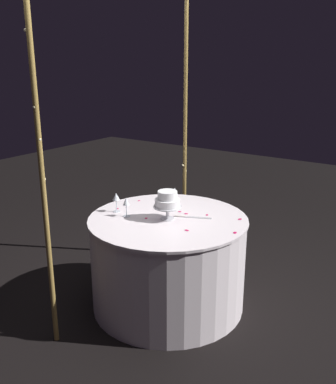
{
  "coord_description": "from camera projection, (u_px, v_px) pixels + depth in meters",
  "views": [
    {
      "loc": [
        -2.61,
        -1.8,
        1.96
      ],
      "look_at": [
        0.0,
        0.0,
        0.99
      ],
      "focal_mm": 39.87,
      "sensor_mm": 36.0,
      "label": 1
    }
  ],
  "objects": [
    {
      "name": "rose_petal_7",
      "position": [
        207.0,
        215.0,
        3.43
      ],
      "size": [
        0.04,
        0.03,
        0.0
      ],
      "primitive_type": "ellipsoid",
      "rotation": [
        0.0,
        0.0,
        3.6
      ],
      "color": "#C61951",
      "rests_on": "main_table"
    },
    {
      "name": "cake_knife",
      "position": [
        190.0,
        217.0,
        3.38
      ],
      "size": [
        0.14,
        0.28,
        0.01
      ],
      "color": "silver",
      "rests_on": "main_table"
    },
    {
      "name": "wine_glass_2",
      "position": [
        116.0,
        198.0,
        3.48
      ],
      "size": [
        0.06,
        0.06,
        0.16
      ],
      "color": "silver",
      "rests_on": "main_table"
    },
    {
      "name": "wine_glass_1",
      "position": [
        175.0,
        192.0,
        3.65
      ],
      "size": [
        0.06,
        0.06,
        0.16
      ],
      "color": "silver",
      "rests_on": "main_table"
    },
    {
      "name": "wine_glass_0",
      "position": [
        126.0,
        203.0,
        3.38
      ],
      "size": [
        0.06,
        0.06,
        0.16
      ],
      "color": "silver",
      "rests_on": "main_table"
    },
    {
      "name": "ground_plane",
      "position": [
        168.0,
        303.0,
        3.6
      ],
      "size": [
        12.0,
        12.0,
        0.0
      ],
      "primitive_type": "plane",
      "color": "black"
    },
    {
      "name": "tiered_cake",
      "position": [
        167.0,
        201.0,
        3.3
      ],
      "size": [
        0.22,
        0.22,
        0.23
      ],
      "color": "silver",
      "rests_on": "main_table"
    },
    {
      "name": "rose_petal_5",
      "position": [
        186.0,
        214.0,
        3.46
      ],
      "size": [
        0.04,
        0.04,
        0.0
      ],
      "primitive_type": "ellipsoid",
      "rotation": [
        0.0,
        0.0,
        5.19
      ],
      "color": "#C61951",
      "rests_on": "main_table"
    },
    {
      "name": "rose_petal_2",
      "position": [
        180.0,
        212.0,
        3.51
      ],
      "size": [
        0.03,
        0.04,
        0.0
      ],
      "primitive_type": "ellipsoid",
      "rotation": [
        0.0,
        0.0,
        5.26
      ],
      "color": "#C61951",
      "rests_on": "main_table"
    },
    {
      "name": "main_table",
      "position": [
        168.0,
        262.0,
        3.49
      ],
      "size": [
        1.27,
        1.27,
        0.77
      ],
      "color": "white",
      "rests_on": "ground"
    },
    {
      "name": "decorative_arch",
      "position": [
        127.0,
        113.0,
        3.36
      ],
      "size": [
        1.79,
        0.06,
        2.51
      ],
      "color": "olive",
      "rests_on": "ground"
    },
    {
      "name": "rose_petal_1",
      "position": [
        240.0,
        219.0,
        3.34
      ],
      "size": [
        0.04,
        0.03,
        0.0
      ],
      "primitive_type": "ellipsoid",
      "rotation": [
        0.0,
        0.0,
        2.98
      ],
      "color": "#C61951",
      "rests_on": "main_table"
    },
    {
      "name": "rose_petal_6",
      "position": [
        117.0,
        209.0,
        3.58
      ],
      "size": [
        0.03,
        0.03,
        0.0
      ],
      "primitive_type": "ellipsoid",
      "rotation": [
        0.0,
        0.0,
        1.93
      ],
      "color": "#C61951",
      "rests_on": "main_table"
    },
    {
      "name": "rose_petal_9",
      "position": [
        235.0,
        233.0,
        3.08
      ],
      "size": [
        0.04,
        0.04,
        0.0
      ],
      "primitive_type": "ellipsoid",
      "rotation": [
        0.0,
        0.0,
        0.32
      ],
      "color": "#C61951",
      "rests_on": "main_table"
    },
    {
      "name": "rose_petal_4",
      "position": [
        139.0,
        201.0,
        3.79
      ],
      "size": [
        0.03,
        0.02,
        0.0
      ],
      "primitive_type": "ellipsoid",
      "rotation": [
        0.0,
        0.0,
        6.08
      ],
      "color": "#C61951",
      "rests_on": "main_table"
    },
    {
      "name": "rose_petal_3",
      "position": [
        146.0,
        218.0,
        3.36
      ],
      "size": [
        0.04,
        0.04,
        0.0
      ],
      "primitive_type": "ellipsoid",
      "rotation": [
        0.0,
        0.0,
        3.79
      ],
      "color": "#C61951",
      "rests_on": "main_table"
    },
    {
      "name": "rose_petal_0",
      "position": [
        187.0,
        230.0,
        3.12
      ],
      "size": [
        0.03,
        0.04,
        0.0
      ],
      "primitive_type": "ellipsoid",
      "rotation": [
        0.0,
        0.0,
        1.34
      ],
      "color": "#C61951",
      "rests_on": "main_table"
    },
    {
      "name": "rose_petal_8",
      "position": [
        159.0,
        201.0,
        3.78
      ],
      "size": [
        0.04,
        0.03,
        0.0
      ],
      "primitive_type": "ellipsoid",
      "rotation": [
        0.0,
        0.0,
        0.45
      ],
      "color": "#C61951",
      "rests_on": "main_table"
    }
  ]
}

